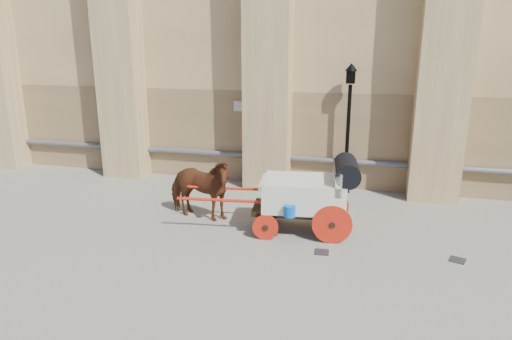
# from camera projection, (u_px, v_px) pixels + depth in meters

# --- Properties ---
(ground) EXTENTS (90.00, 90.00, 0.00)m
(ground) POSITION_uv_depth(u_px,v_px,m) (273.00, 232.00, 11.18)
(ground) COLOR slate
(ground) RESTS_ON ground
(horse) EXTENTS (2.10, 1.21, 1.67)m
(horse) POSITION_uv_depth(u_px,v_px,m) (199.00, 188.00, 11.81)
(horse) COLOR brown
(horse) RESTS_ON ground
(carriage) EXTENTS (4.40, 1.69, 1.88)m
(carriage) POSITION_uv_depth(u_px,v_px,m) (310.00, 192.00, 10.97)
(carriage) COLOR black
(carriage) RESTS_ON ground
(street_lamp) EXTENTS (0.37, 0.37, 3.91)m
(street_lamp) POSITION_uv_depth(u_px,v_px,m) (348.00, 125.00, 13.61)
(street_lamp) COLOR black
(street_lamp) RESTS_ON ground
(drain_grate_near) EXTENTS (0.34, 0.34, 0.01)m
(drain_grate_near) POSITION_uv_depth(u_px,v_px,m) (322.00, 252.00, 10.11)
(drain_grate_near) COLOR black
(drain_grate_near) RESTS_ON ground
(drain_grate_far) EXTENTS (0.40, 0.40, 0.01)m
(drain_grate_far) POSITION_uv_depth(u_px,v_px,m) (457.00, 260.00, 9.74)
(drain_grate_far) COLOR black
(drain_grate_far) RESTS_ON ground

